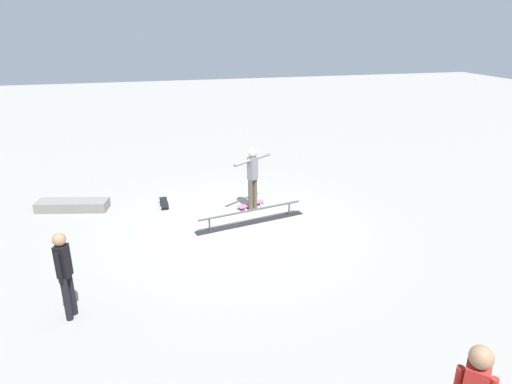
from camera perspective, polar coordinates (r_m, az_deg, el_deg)
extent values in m
plane|color=gray|center=(11.02, -3.04, -4.15)|extent=(60.00, 60.00, 0.00)
cube|color=black|center=(11.10, -0.65, -3.91)|extent=(2.88, 0.82, 0.01)
cylinder|color=#47474C|center=(11.51, 4.26, -2.18)|extent=(0.04, 0.04, 0.33)
cylinder|color=#47474C|center=(10.65, -5.97, -4.20)|extent=(0.04, 0.04, 0.33)
cylinder|color=#47474C|center=(10.97, -0.65, -2.37)|extent=(2.68, 0.61, 0.05)
cube|color=gray|center=(12.75, -22.40, -1.58)|extent=(1.91, 0.93, 0.26)
cylinder|color=brown|center=(11.80, -0.17, -0.17)|extent=(0.17, 0.17, 0.85)
cylinder|color=brown|center=(11.68, -0.70, -0.39)|extent=(0.17, 0.17, 0.85)
cube|color=slate|center=(11.50, -0.44, 3.08)|extent=(0.29, 0.28, 0.60)
sphere|color=beige|center=(11.38, -0.45, 5.06)|extent=(0.23, 0.23, 0.23)
cylinder|color=slate|center=(11.72, 0.82, 4.58)|extent=(0.51, 0.39, 0.08)
cylinder|color=slate|center=(11.15, -1.77, 3.73)|extent=(0.51, 0.39, 0.08)
cube|color=#E05993|center=(12.01, -0.68, -1.55)|extent=(0.81, 0.53, 0.02)
cylinder|color=white|center=(11.79, -1.33, -2.28)|extent=(0.06, 0.05, 0.05)
cylinder|color=white|center=(11.95, -2.03, -1.95)|extent=(0.06, 0.05, 0.05)
cylinder|color=white|center=(12.11, 0.66, -1.62)|extent=(0.06, 0.05, 0.05)
cylinder|color=white|center=(12.27, -0.05, -1.31)|extent=(0.06, 0.05, 0.05)
cylinder|color=black|center=(8.27, -22.53, -11.94)|extent=(0.15, 0.15, 0.79)
cylinder|color=black|center=(8.16, -23.06, -12.50)|extent=(0.15, 0.15, 0.79)
cube|color=black|center=(7.88, -23.47, -8.09)|extent=(0.24, 0.26, 0.56)
sphere|color=#A87A56|center=(7.72, -23.88, -5.57)|extent=(0.21, 0.21, 0.21)
cylinder|color=black|center=(8.01, -22.94, -7.95)|extent=(0.09, 0.09, 0.52)
cylinder|color=black|center=(7.81, -23.91, -8.89)|extent=(0.09, 0.09, 0.52)
sphere|color=#A87A56|center=(5.11, 26.87, -18.32)|extent=(0.24, 0.24, 0.24)
cube|color=black|center=(12.38, -11.68, -1.30)|extent=(0.22, 0.80, 0.02)
cylinder|color=white|center=(12.64, -12.28, -1.13)|extent=(0.03, 0.05, 0.05)
cylinder|color=white|center=(12.66, -11.25, -1.02)|extent=(0.03, 0.05, 0.05)
cylinder|color=white|center=(12.14, -12.09, -2.05)|extent=(0.03, 0.05, 0.05)
cylinder|color=white|center=(12.15, -11.01, -1.94)|extent=(0.03, 0.05, 0.05)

